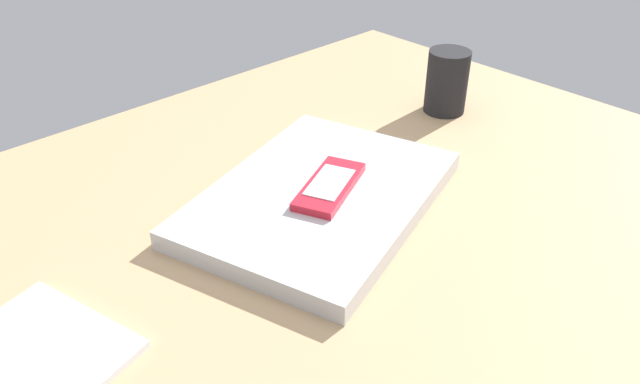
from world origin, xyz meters
TOP-DOWN VIEW (x-y plane):
  - desk_surface at (0.00, 0.00)cm, footprint 120.00×80.00cm
  - laptop_closed at (5.58, -0.93)cm, footprint 39.14×32.96cm
  - cell_phone_on_laptop at (6.29, -1.85)cm, footprint 13.01×9.58cm
  - pen_cup at (38.57, 5.10)cm, footprint 6.49×6.49cm
  - notepad at (-30.84, -1.45)cm, footprint 18.65×18.84cm

SIDE VIEW (x-z plane):
  - desk_surface at x=0.00cm, z-range 0.00..3.00cm
  - notepad at x=-30.84cm, z-range 3.00..3.80cm
  - laptop_closed at x=5.58cm, z-range 3.00..5.46cm
  - cell_phone_on_laptop at x=6.29cm, z-range 5.42..6.58cm
  - pen_cup at x=38.57cm, z-range 3.00..12.90cm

